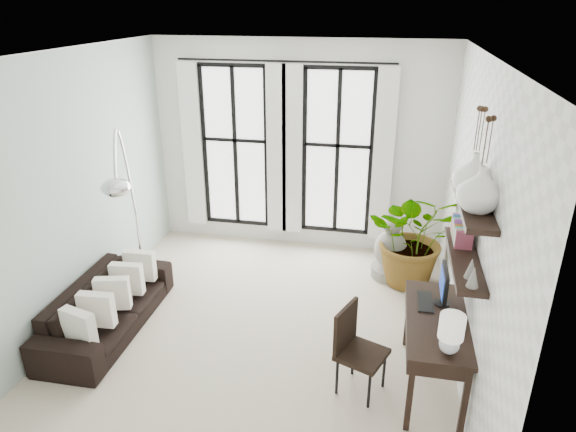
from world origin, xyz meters
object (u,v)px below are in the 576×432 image
(sofa, at_px, (107,307))
(desk, at_px, (437,327))
(buddha, at_px, (390,252))
(plant, at_px, (415,236))
(arc_lamp, at_px, (123,171))
(desk_chair, at_px, (355,344))

(sofa, distance_m, desk, 3.79)
(sofa, distance_m, buddha, 3.83)
(sofa, xyz_separation_m, plant, (3.59, 1.86, 0.41))
(desk, relative_size, arc_lamp, 0.59)
(desk, bearing_deg, sofa, 175.17)
(arc_lamp, bearing_deg, desk_chair, -19.50)
(buddha, bearing_deg, sofa, -149.09)
(desk, relative_size, desk_chair, 1.51)
(desk, distance_m, arc_lamp, 3.90)
(sofa, height_order, buddha, buddha)
(sofa, distance_m, desk_chair, 3.02)
(sofa, distance_m, plant, 4.07)
(sofa, bearing_deg, desk, -95.59)
(plant, bearing_deg, desk_chair, -105.07)
(plant, bearing_deg, desk, -86.08)
(sofa, xyz_separation_m, desk_chair, (2.97, -0.44, 0.23))
(desk, height_order, desk_chair, desk)
(sofa, height_order, desk, desk)
(desk, relative_size, buddha, 1.53)
(desk_chair, relative_size, arc_lamp, 0.39)
(plant, relative_size, arc_lamp, 0.60)
(plant, relative_size, buddha, 1.55)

